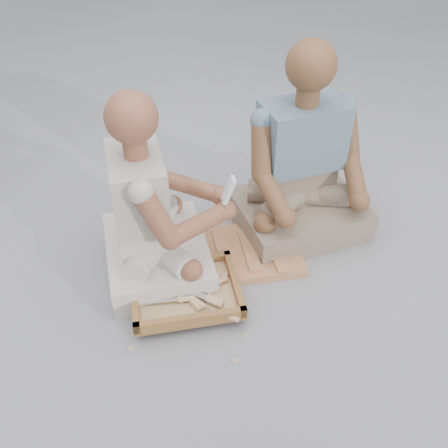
# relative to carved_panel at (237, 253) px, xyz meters

# --- Properties ---
(ground) EXTENTS (60.00, 60.00, 0.00)m
(ground) POSITION_rel_carved_panel_xyz_m (0.02, -0.35, -0.02)
(ground) COLOR gray
(ground) RESTS_ON ground
(carved_panel) EXTENTS (0.66, 0.52, 0.04)m
(carved_panel) POSITION_rel_carved_panel_xyz_m (0.00, 0.00, 0.00)
(carved_panel) COLOR #946039
(carved_panel) RESTS_ON ground
(tool_tray) EXTENTS (0.53, 0.47, 0.06)m
(tool_tray) POSITION_rel_carved_panel_xyz_m (-0.20, -0.30, 0.04)
(tool_tray) COLOR brown
(tool_tray) RESTS_ON carved_panel
(chisel_0) EXTENTS (0.21, 0.11, 0.02)m
(chisel_0) POSITION_rel_carved_panel_xyz_m (-0.21, -0.27, 0.06)
(chisel_0) COLOR silver
(chisel_0) RESTS_ON tool_tray
(chisel_1) EXTENTS (0.18, 0.16, 0.02)m
(chisel_1) POSITION_rel_carved_panel_xyz_m (-0.15, -0.35, 0.05)
(chisel_1) COLOR silver
(chisel_1) RESTS_ON tool_tray
(chisel_2) EXTENTS (0.19, 0.14, 0.02)m
(chisel_2) POSITION_rel_carved_panel_xyz_m (-0.08, -0.26, 0.05)
(chisel_2) COLOR silver
(chisel_2) RESTS_ON tool_tray
(chisel_3) EXTENTS (0.16, 0.18, 0.02)m
(chisel_3) POSITION_rel_carved_panel_xyz_m (-0.16, -0.36, 0.05)
(chisel_3) COLOR silver
(chisel_3) RESTS_ON tool_tray
(chisel_4) EXTENTS (0.21, 0.10, 0.02)m
(chisel_4) POSITION_rel_carved_panel_xyz_m (-0.09, -0.34, 0.06)
(chisel_4) COLOR silver
(chisel_4) RESTS_ON tool_tray
(chisel_5) EXTENTS (0.13, 0.20, 0.02)m
(chisel_5) POSITION_rel_carved_panel_xyz_m (-0.23, -0.32, 0.05)
(chisel_5) COLOR silver
(chisel_5) RESTS_ON tool_tray
(chisel_6) EXTENTS (0.22, 0.06, 0.02)m
(chisel_6) POSITION_rel_carved_panel_xyz_m (-0.21, -0.36, 0.06)
(chisel_6) COLOR silver
(chisel_6) RESTS_ON tool_tray
(chisel_7) EXTENTS (0.12, 0.20, 0.02)m
(chisel_7) POSITION_rel_carved_panel_xyz_m (-0.06, -0.24, 0.05)
(chisel_7) COLOR silver
(chisel_7) RESTS_ON tool_tray
(chisel_8) EXTENTS (0.21, 0.09, 0.02)m
(chisel_8) POSITION_rel_carved_panel_xyz_m (-0.02, -0.42, 0.05)
(chisel_8) COLOR silver
(chisel_8) RESTS_ON tool_tray
(chisel_9) EXTENTS (0.13, 0.20, 0.02)m
(chisel_9) POSITION_rel_carved_panel_xyz_m (-0.23, -0.20, 0.05)
(chisel_9) COLOR silver
(chisel_9) RESTS_ON tool_tray
(chisel_10) EXTENTS (0.21, 0.11, 0.02)m
(chisel_10) POSITION_rel_carved_panel_xyz_m (-0.09, -0.36, 0.06)
(chisel_10) COLOR silver
(chisel_10) RESTS_ON tool_tray
(wood_chip_0) EXTENTS (0.02, 0.02, 0.00)m
(wood_chip_0) POSITION_rel_carved_panel_xyz_m (-0.11, -0.22, -0.02)
(wood_chip_0) COLOR tan
(wood_chip_0) RESTS_ON ground
(wood_chip_1) EXTENTS (0.02, 0.02, 0.00)m
(wood_chip_1) POSITION_rel_carved_panel_xyz_m (-0.20, -0.28, -0.02)
(wood_chip_1) COLOR tan
(wood_chip_1) RESTS_ON ground
(wood_chip_2) EXTENTS (0.02, 0.02, 0.00)m
(wood_chip_2) POSITION_rel_carved_panel_xyz_m (0.06, -0.46, -0.02)
(wood_chip_2) COLOR tan
(wood_chip_2) RESTS_ON ground
(wood_chip_3) EXTENTS (0.02, 0.02, 0.00)m
(wood_chip_3) POSITION_rel_carved_panel_xyz_m (-0.17, -0.38, -0.02)
(wood_chip_3) COLOR tan
(wood_chip_3) RESTS_ON ground
(wood_chip_4) EXTENTS (0.02, 0.02, 0.00)m
(wood_chip_4) POSITION_rel_carved_panel_xyz_m (0.03, -0.59, -0.02)
(wood_chip_4) COLOR tan
(wood_chip_4) RESTS_ON ground
(wood_chip_5) EXTENTS (0.02, 0.02, 0.00)m
(wood_chip_5) POSITION_rel_carved_panel_xyz_m (-0.40, -0.29, -0.02)
(wood_chip_5) COLOR tan
(wood_chip_5) RESTS_ON ground
(wood_chip_6) EXTENTS (0.02, 0.02, 0.00)m
(wood_chip_6) POSITION_rel_carved_panel_xyz_m (-0.29, -0.15, -0.02)
(wood_chip_6) COLOR tan
(wood_chip_6) RESTS_ON ground
(wood_chip_7) EXTENTS (0.02, 0.02, 0.00)m
(wood_chip_7) POSITION_rel_carved_panel_xyz_m (-0.03, -0.34, -0.02)
(wood_chip_7) COLOR tan
(wood_chip_7) RESTS_ON ground
(wood_chip_8) EXTENTS (0.02, 0.02, 0.00)m
(wood_chip_8) POSITION_rel_carved_panel_xyz_m (-0.14, -0.37, -0.02)
(wood_chip_8) COLOR tan
(wood_chip_8) RESTS_ON ground
(wood_chip_9) EXTENTS (0.02, 0.02, 0.00)m
(wood_chip_9) POSITION_rel_carved_panel_xyz_m (-0.38, -0.56, -0.02)
(wood_chip_9) COLOR tan
(wood_chip_9) RESTS_ON ground
(wood_chip_10) EXTENTS (0.02, 0.02, 0.00)m
(wood_chip_10) POSITION_rel_carved_panel_xyz_m (-0.01, -0.12, -0.02)
(wood_chip_10) COLOR tan
(wood_chip_10) RESTS_ON ground
(craftsman) EXTENTS (0.65, 0.66, 0.86)m
(craftsman) POSITION_rel_carved_panel_xyz_m (-0.36, -0.10, 0.27)
(craftsman) COLOR silver
(craftsman) RESTS_ON ground
(companion) EXTENTS (0.74, 0.68, 0.93)m
(companion) POSITION_rel_carved_panel_xyz_m (0.29, 0.26, 0.29)
(companion) COLOR gray
(companion) RESTS_ON ground
(mobile_phone) EXTENTS (0.07, 0.06, 0.12)m
(mobile_phone) POSITION_rel_carved_panel_xyz_m (-0.04, -0.06, 0.40)
(mobile_phone) COLOR silver
(mobile_phone) RESTS_ON craftsman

